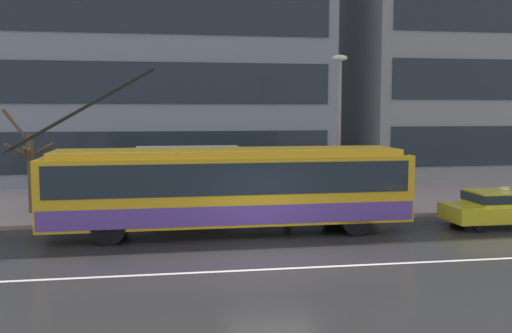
# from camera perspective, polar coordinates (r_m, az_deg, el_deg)

# --- Properties ---
(ground_plane) EXTENTS (160.00, 160.00, 0.00)m
(ground_plane) POSITION_cam_1_polar(r_m,az_deg,el_deg) (15.90, 1.79, -9.11)
(ground_plane) COLOR #262628
(sidewalk_slab) EXTENTS (80.00, 10.00, 0.14)m
(sidewalk_slab) POSITION_cam_1_polar(r_m,az_deg,el_deg) (25.49, -2.50, -3.33)
(sidewalk_slab) COLOR gray
(sidewalk_slab) RESTS_ON ground_plane
(lane_centre_line) EXTENTS (72.00, 0.14, 0.01)m
(lane_centre_line) POSITION_cam_1_polar(r_m,az_deg,el_deg) (14.77, 2.70, -10.26)
(lane_centre_line) COLOR silver
(lane_centre_line) RESTS_ON ground_plane
(trolleybus) EXTENTS (12.90, 2.63, 5.40)m
(trolleybus) POSITION_cam_1_polar(r_m,az_deg,el_deg) (18.69, -2.68, -2.05)
(trolleybus) COLOR gold
(trolleybus) RESTS_ON ground_plane
(taxi_ahead_of_bus) EXTENTS (4.47, 1.75, 1.39)m
(taxi_ahead_of_bus) POSITION_cam_1_polar(r_m,az_deg,el_deg) (21.75, 23.96, -3.69)
(taxi_ahead_of_bus) COLOR yellow
(taxi_ahead_of_bus) RESTS_ON ground_plane
(bus_shelter) EXTENTS (3.86, 1.53, 2.56)m
(bus_shelter) POSITION_cam_1_polar(r_m,az_deg,el_deg) (21.56, -6.89, 0.22)
(bus_shelter) COLOR gray
(bus_shelter) RESTS_ON sidewalk_slab
(pedestrian_at_shelter) EXTENTS (1.61, 1.61, 1.99)m
(pedestrian_at_shelter) POSITION_cam_1_polar(r_m,az_deg,el_deg) (22.92, -7.01, -0.07)
(pedestrian_at_shelter) COLOR #302F50
(pedestrian_at_shelter) RESTS_ON sidewalk_slab
(pedestrian_approaching_curb) EXTENTS (1.30, 1.30, 1.96)m
(pedestrian_approaching_curb) POSITION_cam_1_polar(r_m,az_deg,el_deg) (21.87, 0.35, -0.56)
(pedestrian_approaching_curb) COLOR #524C4C
(pedestrian_approaching_curb) RESTS_ON sidewalk_slab
(pedestrian_walking_past) EXTENTS (1.33, 1.33, 2.00)m
(pedestrian_walking_past) POSITION_cam_1_polar(r_m,az_deg,el_deg) (21.22, 3.38, -0.64)
(pedestrian_walking_past) COLOR #594D47
(pedestrian_walking_past) RESTS_ON sidewalk_slab
(pedestrian_waiting_by_pole) EXTENTS (1.31, 1.31, 1.94)m
(pedestrian_waiting_by_pole) POSITION_cam_1_polar(r_m,az_deg,el_deg) (21.80, 9.01, -0.55)
(pedestrian_waiting_by_pole) COLOR black
(pedestrian_waiting_by_pole) RESTS_ON sidewalk_slab
(street_lamp) EXTENTS (0.60, 0.32, 6.02)m
(street_lamp) POSITION_cam_1_polar(r_m,az_deg,el_deg) (21.85, 8.37, 4.79)
(street_lamp) COLOR gray
(street_lamp) RESTS_ON sidewalk_slab
(street_tree_bare) EXTENTS (1.87, 1.44, 4.00)m
(street_tree_bare) POSITION_cam_1_polar(r_m,az_deg,el_deg) (23.18, -21.89, 0.09)
(street_tree_bare) COLOR brown
(street_tree_bare) RESTS_ON sidewalk_slab
(office_tower_corner_left) EXTENTS (19.47, 14.97, 18.11)m
(office_tower_corner_left) POSITION_cam_1_polar(r_m,az_deg,el_deg) (37.12, -9.93, 13.35)
(office_tower_corner_left) COLOR gray
(office_tower_corner_left) RESTS_ON ground_plane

